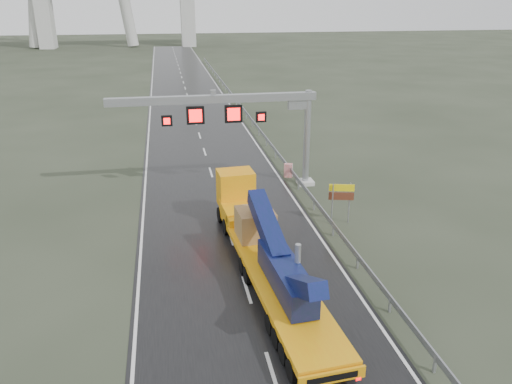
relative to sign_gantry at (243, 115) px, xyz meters
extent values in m
plane|color=#2C3324|center=(-2.10, -17.99, -5.61)|extent=(400.00, 400.00, 0.00)
cube|color=black|center=(-2.10, 22.01, -5.60)|extent=(11.00, 200.00, 0.02)
cube|color=silver|center=(4.80, 0.01, -5.46)|extent=(1.20, 1.20, 0.30)
cylinder|color=#92959A|center=(4.80, 0.01, -2.01)|extent=(0.48, 0.48, 7.20)
cube|color=#92959A|center=(-2.10, 0.01, 1.19)|extent=(14.80, 0.55, 0.55)
cube|color=#92959A|center=(4.00, 0.01, 0.69)|extent=(1.40, 0.35, 0.90)
cube|color=#92959A|center=(-2.10, 0.01, 1.64)|extent=(0.35, 0.35, 0.35)
cube|color=black|center=(-3.40, -0.04, 0.09)|extent=(1.25, 0.25, 1.25)
cube|color=#FF0C0C|center=(-3.40, -0.18, 0.09)|extent=(0.90, 0.02, 0.90)
cube|color=black|center=(-0.70, -0.04, 0.09)|extent=(1.25, 0.25, 1.25)
cube|color=#FF0C0C|center=(-0.70, -0.18, 0.09)|extent=(0.90, 0.02, 0.90)
cube|color=black|center=(-5.40, -0.04, -0.21)|extent=(0.75, 0.25, 0.75)
cube|color=#FF0C0C|center=(-5.40, -0.18, -0.21)|extent=(0.54, 0.02, 0.54)
cube|color=black|center=(1.30, -0.04, -0.21)|extent=(0.75, 0.25, 0.75)
cube|color=#FF0C0C|center=(1.30, -0.18, -0.21)|extent=(0.54, 0.02, 0.54)
cube|color=silver|center=(-37.10, 122.01, 4.89)|extent=(4.00, 6.00, 21.00)
cube|color=silver|center=(2.90, 122.01, 4.89)|extent=(4.00, 6.00, 21.00)
cube|color=#E8A20C|center=(-0.70, -15.05, -4.68)|extent=(3.37, 12.53, 0.31)
cube|color=#E8A20C|center=(-0.24, -21.36, -4.86)|extent=(2.57, 0.29, 0.49)
cube|color=black|center=(-0.23, -21.42, -4.86)|extent=(1.94, 0.16, 0.27)
cube|color=#FF0505|center=(0.78, -21.35, -5.13)|extent=(0.20, 0.05, 0.11)
cube|color=#E8A20C|center=(-1.17, -8.52, -4.33)|extent=(2.37, 1.23, 0.44)
cube|color=#E8A20C|center=(-1.28, -7.11, -4.55)|extent=(2.49, 2.81, 1.06)
cube|color=#E8A20C|center=(-1.39, -5.52, -3.49)|extent=(2.33, 1.93, 2.30)
cube|color=black|center=(-1.46, -4.62, -3.22)|extent=(2.03, 0.19, 1.06)
cube|color=#10204A|center=(-0.63, -15.93, -3.84)|extent=(1.62, 5.38, 1.24)
cube|color=#10204A|center=(-0.86, -12.84, -2.78)|extent=(1.24, 4.93, 2.26)
cube|color=#10204A|center=(-0.47, -18.14, -3.05)|extent=(1.05, 3.56, 2.14)
cylinder|color=#92959A|center=(-0.10, -15.89, -3.05)|extent=(0.28, 0.28, 1.42)
cube|color=#A46D4A|center=(-1.03, -10.46, -3.73)|extent=(2.08, 2.08, 1.59)
cylinder|color=black|center=(-0.41, -19.02, -5.17)|extent=(2.62, 1.07, 0.88)
cylinder|color=black|center=(-0.86, -12.84, -5.17)|extent=(2.62, 1.07, 0.88)
cylinder|color=black|center=(-1.38, -5.70, -5.13)|extent=(2.45, 1.14, 0.97)
cylinder|color=#92959A|center=(4.44, -7.34, -4.27)|extent=(0.09, 0.09, 2.68)
cylinder|color=#92959A|center=(5.55, -7.34, -4.27)|extent=(0.09, 0.09, 2.68)
cube|color=yellow|center=(5.00, -7.34, -3.21)|extent=(1.53, 0.45, 0.45)
cube|color=#602D1B|center=(5.00, -7.34, -3.77)|extent=(1.53, 0.45, 0.50)
cube|color=red|center=(3.90, 1.81, -5.06)|extent=(0.74, 0.55, 1.11)
camera|label=1|loc=(-5.47, -34.80, 7.73)|focal=35.00mm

